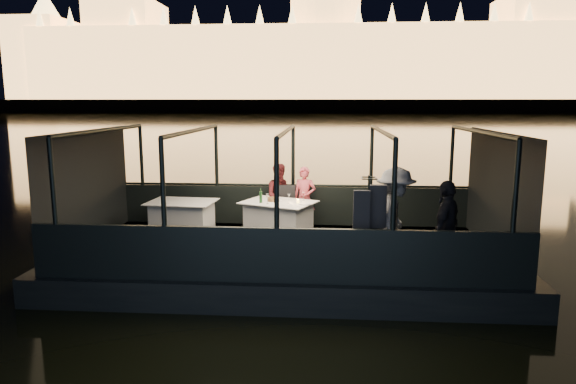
# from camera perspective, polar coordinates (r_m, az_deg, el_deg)

# --- Properties ---
(river_water) EXTENTS (500.00, 500.00, 0.00)m
(river_water) POSITION_cam_1_polar(r_m,az_deg,el_deg) (89.86, 3.78, 7.85)
(river_water) COLOR black
(river_water) RESTS_ON ground
(boat_hull) EXTENTS (8.60, 4.40, 1.00)m
(boat_hull) POSITION_cam_1_polar(r_m,az_deg,el_deg) (10.38, -0.16, -8.85)
(boat_hull) COLOR black
(boat_hull) RESTS_ON river_water
(boat_deck) EXTENTS (8.00, 4.00, 0.04)m
(boat_deck) POSITION_cam_1_polar(r_m,az_deg,el_deg) (10.23, -0.17, -6.30)
(boat_deck) COLOR black
(boat_deck) RESTS_ON boat_hull
(gunwale_port) EXTENTS (8.00, 0.08, 0.90)m
(gunwale_port) POSITION_cam_1_polar(r_m,az_deg,el_deg) (12.06, 0.56, -1.49)
(gunwale_port) COLOR black
(gunwale_port) RESTS_ON boat_deck
(gunwale_starboard) EXTENTS (8.00, 0.08, 0.90)m
(gunwale_starboard) POSITION_cam_1_polar(r_m,az_deg,el_deg) (8.19, -1.25, -7.06)
(gunwale_starboard) COLOR black
(gunwale_starboard) RESTS_ON boat_deck
(cabin_glass_port) EXTENTS (8.00, 0.02, 1.40)m
(cabin_glass_port) POSITION_cam_1_polar(r_m,az_deg,el_deg) (11.88, 0.57, 3.95)
(cabin_glass_port) COLOR #99B2B2
(cabin_glass_port) RESTS_ON gunwale_port
(cabin_glass_starboard) EXTENTS (8.00, 0.02, 1.40)m
(cabin_glass_starboard) POSITION_cam_1_polar(r_m,az_deg,el_deg) (7.93, -1.28, 0.91)
(cabin_glass_starboard) COLOR #99B2B2
(cabin_glass_starboard) RESTS_ON gunwale_starboard
(cabin_roof_glass) EXTENTS (8.00, 4.00, 0.02)m
(cabin_roof_glass) POSITION_cam_1_polar(r_m,az_deg,el_deg) (9.84, -0.17, 6.78)
(cabin_roof_glass) COLOR #99B2B2
(cabin_roof_glass) RESTS_ON boat_deck
(end_wall_fore) EXTENTS (0.02, 4.00, 2.30)m
(end_wall_fore) POSITION_cam_1_polar(r_m,az_deg,el_deg) (11.02, -21.40, 0.42)
(end_wall_fore) COLOR black
(end_wall_fore) RESTS_ON boat_deck
(end_wall_aft) EXTENTS (0.02, 4.00, 2.30)m
(end_wall_aft) POSITION_cam_1_polar(r_m,az_deg,el_deg) (10.46, 22.26, -0.12)
(end_wall_aft) COLOR black
(end_wall_aft) RESTS_ON boat_deck
(canopy_ribs) EXTENTS (8.00, 4.00, 2.30)m
(canopy_ribs) POSITION_cam_1_polar(r_m,az_deg,el_deg) (9.97, -0.17, 0.17)
(canopy_ribs) COLOR black
(canopy_ribs) RESTS_ON boat_deck
(embankment) EXTENTS (400.00, 140.00, 6.00)m
(embankment) POSITION_cam_1_polar(r_m,az_deg,el_deg) (219.80, 4.08, 9.38)
(embankment) COLOR #423D33
(embankment) RESTS_ON ground
(parliament_building) EXTENTS (220.00, 32.00, 60.00)m
(parliament_building) POSITION_cam_1_polar(r_m,az_deg,el_deg) (186.56, 4.15, 17.89)
(parliament_building) COLOR #F2D18C
(parliament_building) RESTS_ON embankment
(dining_table_central) EXTENTS (1.75, 1.54, 0.77)m
(dining_table_central) POSITION_cam_1_polar(r_m,az_deg,el_deg) (10.93, -1.06, -3.04)
(dining_table_central) COLOR silver
(dining_table_central) RESTS_ON boat_deck
(dining_table_aft) EXTENTS (1.49, 1.14, 0.74)m
(dining_table_aft) POSITION_cam_1_polar(r_m,az_deg,el_deg) (11.33, -11.65, -2.78)
(dining_table_aft) COLOR silver
(dining_table_aft) RESTS_ON boat_deck
(chair_port_left) EXTENTS (0.49, 0.49, 1.00)m
(chair_port_left) POSITION_cam_1_polar(r_m,az_deg,el_deg) (11.35, -0.43, -2.22)
(chair_port_left) COLOR black
(chair_port_left) RESTS_ON boat_deck
(chair_port_right) EXTENTS (0.50, 0.50, 0.98)m
(chair_port_right) POSITION_cam_1_polar(r_m,az_deg,el_deg) (11.47, 1.26, -2.09)
(chair_port_right) COLOR black
(chair_port_right) RESTS_ON boat_deck
(coat_stand) EXTENTS (0.58, 0.52, 1.70)m
(coat_stand) POSITION_cam_1_polar(r_m,az_deg,el_deg) (8.43, 8.86, -3.51)
(coat_stand) COLOR black
(coat_stand) RESTS_ON boat_deck
(person_woman_coral) EXTENTS (0.57, 0.43, 1.42)m
(person_woman_coral) POSITION_cam_1_polar(r_m,az_deg,el_deg) (11.53, 1.83, -0.51)
(person_woman_coral) COLOR #D64D5B
(person_woman_coral) RESTS_ON boat_deck
(person_man_maroon) EXTENTS (0.82, 0.69, 1.49)m
(person_man_maroon) POSITION_cam_1_polar(r_m,az_deg,el_deg) (11.56, -0.82, -0.47)
(person_man_maroon) COLOR #441316
(person_man_maroon) RESTS_ON boat_deck
(passenger_stripe) EXTENTS (0.89, 1.27, 1.79)m
(passenger_stripe) POSITION_cam_1_polar(r_m,az_deg,el_deg) (8.88, 11.78, -3.25)
(passenger_stripe) COLOR silver
(passenger_stripe) RESTS_ON boat_deck
(passenger_dark) EXTENTS (0.83, 1.02, 1.62)m
(passenger_dark) POSITION_cam_1_polar(r_m,az_deg,el_deg) (8.74, 17.17, -3.70)
(passenger_dark) COLOR black
(passenger_dark) RESTS_ON boat_deck
(wine_bottle) EXTENTS (0.07, 0.07, 0.30)m
(wine_bottle) POSITION_cam_1_polar(r_m,az_deg,el_deg) (10.73, -3.04, -0.41)
(wine_bottle) COLOR #163D1A
(wine_bottle) RESTS_ON dining_table_central
(bread_basket) EXTENTS (0.27, 0.27, 0.09)m
(bread_basket) POSITION_cam_1_polar(r_m,az_deg,el_deg) (10.92, -1.73, -0.81)
(bread_basket) COLOR brown
(bread_basket) RESTS_ON dining_table_central
(amber_candle) EXTENTS (0.07, 0.07, 0.08)m
(amber_candle) POSITION_cam_1_polar(r_m,az_deg,el_deg) (10.72, 1.13, -1.01)
(amber_candle) COLOR yellow
(amber_candle) RESTS_ON dining_table_central
(plate_near) EXTENTS (0.28, 0.28, 0.01)m
(plate_near) POSITION_cam_1_polar(r_m,az_deg,el_deg) (10.58, 1.89, -1.34)
(plate_near) COLOR white
(plate_near) RESTS_ON dining_table_central
(plate_far) EXTENTS (0.31, 0.31, 0.02)m
(plate_far) POSITION_cam_1_polar(r_m,az_deg,el_deg) (11.01, -1.29, -0.88)
(plate_far) COLOR white
(plate_far) RESTS_ON dining_table_central
(wine_glass_white) EXTENTS (0.08, 0.08, 0.21)m
(wine_glass_white) POSITION_cam_1_polar(r_m,az_deg,el_deg) (10.61, -2.31, -0.83)
(wine_glass_white) COLOR white
(wine_glass_white) RESTS_ON dining_table_central
(wine_glass_red) EXTENTS (0.06, 0.06, 0.18)m
(wine_glass_red) POSITION_cam_1_polar(r_m,az_deg,el_deg) (10.97, 1.73, -0.46)
(wine_glass_red) COLOR white
(wine_glass_red) RESTS_ON dining_table_central
(wine_glass_empty) EXTENTS (0.07, 0.07, 0.19)m
(wine_glass_empty) POSITION_cam_1_polar(r_m,az_deg,el_deg) (10.66, 0.10, -0.77)
(wine_glass_empty) COLOR silver
(wine_glass_empty) RESTS_ON dining_table_central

